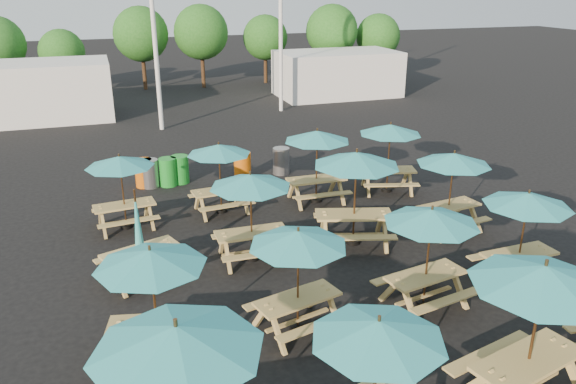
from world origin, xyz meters
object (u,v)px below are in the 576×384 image
object	(u,v)px
picnic_unit_5	(298,244)
picnic_unit_15	(390,133)
waste_bin_1	(150,173)
waste_bin_4	(242,166)
picnic_unit_7	(219,153)
picnic_unit_14	(453,164)
picnic_unit_6	(250,186)
waste_bin_3	(180,169)
picnic_unit_8	(543,285)
waste_bin_0	(144,173)
picnic_unit_13	(527,205)
picnic_unit_4	(378,338)
picnic_unit_1	(151,265)
picnic_unit_2	(140,243)
waste_bin_2	(168,172)
picnic_unit_9	(431,222)
picnic_unit_10	(356,165)
picnic_unit_3	(120,166)
picnic_unit_0	(178,348)
waste_bin_5	(281,161)
picnic_unit_11	(317,140)

from	to	relation	value
picnic_unit_5	picnic_unit_15	world-z (taller)	picnic_unit_15
waste_bin_1	waste_bin_4	distance (m)	3.15
picnic_unit_7	picnic_unit_14	xyz separation A→B (m)	(5.66, -3.29, 0.12)
picnic_unit_6	waste_bin_4	distance (m)	6.28
waste_bin_3	picnic_unit_8	bearing A→B (deg)	-73.50
waste_bin_0	waste_bin_3	size ratio (longest dim) A/B	1.00
picnic_unit_6	picnic_unit_7	bearing A→B (deg)	92.14
picnic_unit_13	picnic_unit_4	bearing A→B (deg)	-150.28
picnic_unit_1	waste_bin_4	size ratio (longest dim) A/B	2.47
picnic_unit_2	picnic_unit_4	distance (m)	6.91
waste_bin_2	picnic_unit_14	bearing A→B (deg)	-41.97
picnic_unit_9	picnic_unit_5	bearing A→B (deg)	169.26
picnic_unit_13	picnic_unit_8	bearing A→B (deg)	-130.37
picnic_unit_6	picnic_unit_10	size ratio (longest dim) A/B	0.81
picnic_unit_9	picnic_unit_3	bearing A→B (deg)	122.55
picnic_unit_0	picnic_unit_4	xyz separation A→B (m)	(2.69, -0.23, -0.31)
picnic_unit_7	waste_bin_5	distance (m)	4.20
picnic_unit_2	waste_bin_5	bearing A→B (deg)	29.05
picnic_unit_2	picnic_unit_3	xyz separation A→B (m)	(-0.18, 3.10, 0.91)
picnic_unit_0	picnic_unit_2	world-z (taller)	picnic_unit_0
waste_bin_0	waste_bin_1	size ratio (longest dim) A/B	1.00
picnic_unit_10	waste_bin_4	distance (m)	6.35
picnic_unit_11	waste_bin_4	xyz separation A→B (m)	(-1.65, 2.84, -1.51)
picnic_unit_8	picnic_unit_9	xyz separation A→B (m)	(0.03, 3.11, -0.28)
picnic_unit_8	waste_bin_5	bearing A→B (deg)	77.51
picnic_unit_4	waste_bin_0	xyz separation A→B (m)	(-2.15, 12.63, -1.43)
waste_bin_2	picnic_unit_7	bearing A→B (deg)	-67.46
waste_bin_3	waste_bin_5	world-z (taller)	same
picnic_unit_5	picnic_unit_14	bearing A→B (deg)	15.70
waste_bin_2	waste_bin_5	world-z (taller)	same
waste_bin_0	picnic_unit_4	bearing A→B (deg)	-80.35
picnic_unit_5	picnic_unit_9	bearing A→B (deg)	-14.28
picnic_unit_3	picnic_unit_8	bearing A→B (deg)	-64.51
waste_bin_1	waste_bin_4	xyz separation A→B (m)	(3.14, -0.19, 0.00)
picnic_unit_8	picnic_unit_14	bearing A→B (deg)	53.49
picnic_unit_13	picnic_unit_15	xyz separation A→B (m)	(-0.01, 6.25, 0.06)
picnic_unit_2	waste_bin_3	bearing A→B (deg)	54.15
picnic_unit_1	waste_bin_2	xyz separation A→B (m)	(1.38, 9.35, -1.45)
picnic_unit_10	waste_bin_5	xyz separation A→B (m)	(-0.04, 6.03, -1.71)
waste_bin_2	waste_bin_5	xyz separation A→B (m)	(3.99, -0.05, 0.00)
picnic_unit_6	picnic_unit_0	bearing A→B (deg)	-111.98
picnic_unit_9	picnic_unit_14	distance (m)	4.13
picnic_unit_2	waste_bin_0	xyz separation A→B (m)	(0.63, 6.38, -0.44)
picnic_unit_4	picnic_unit_10	size ratio (longest dim) A/B	0.85
picnic_unit_10	waste_bin_1	world-z (taller)	picnic_unit_10
picnic_unit_11	waste_bin_2	distance (m)	5.36
picnic_unit_3	picnic_unit_4	world-z (taller)	picnic_unit_4
picnic_unit_11	picnic_unit_2	bearing A→B (deg)	-148.93
picnic_unit_7	waste_bin_4	bearing A→B (deg)	58.34
picnic_unit_8	waste_bin_4	xyz separation A→B (m)	(-1.61, 12.28, -1.73)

